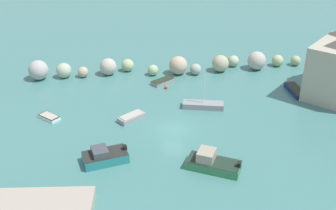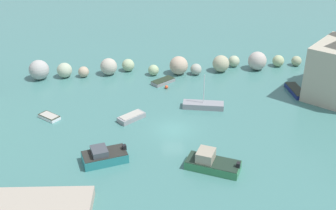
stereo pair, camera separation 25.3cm
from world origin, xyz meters
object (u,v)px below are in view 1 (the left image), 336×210
moored_boat_4 (132,117)px  moored_boat_6 (163,81)px  stone_dock (38,209)px  channel_buoy (166,87)px  moored_boat_5 (212,163)px  moored_boat_3 (203,105)px  moored_boat_7 (295,90)px  moored_boat_2 (49,117)px  moored_boat_1 (105,156)px

moored_boat_4 → moored_boat_6: bearing=27.6°
stone_dock → channel_buoy: 26.54m
moored_boat_5 → moored_boat_6: size_ratio=1.58×
channel_buoy → moored_boat_4: moored_boat_4 is taller
moored_boat_3 → moored_boat_4: moored_boat_3 is taller
moored_boat_5 → moored_boat_7: size_ratio=1.26×
channel_buoy → moored_boat_7: bearing=-12.0°
channel_buoy → moored_boat_3: bearing=-58.3°
channel_buoy → moored_boat_3: size_ratio=0.09×
moored_boat_7 → moored_boat_4: bearing=-77.8°
stone_dock → moored_boat_2: stone_dock is taller
moored_boat_2 → moored_boat_1: bearing=167.7°
channel_buoy → moored_boat_6: 1.88m
moored_boat_6 → stone_dock: bearing=26.4°
stone_dock → moored_boat_4: size_ratio=2.61×
moored_boat_2 → moored_boat_7: moored_boat_7 is taller
channel_buoy → moored_boat_7: size_ratio=0.11×
moored_boat_3 → moored_boat_6: moored_boat_3 is taller
moored_boat_7 → moored_boat_5: bearing=-43.8°
stone_dock → moored_boat_1: (5.56, 6.64, 0.17)m
moored_boat_2 → moored_boat_3: moored_boat_3 is taller
moored_boat_6 → moored_boat_1: bearing=31.2°
channel_buoy → moored_boat_6: bearing=96.7°
stone_dock → moored_boat_5: size_ratio=1.62×
stone_dock → moored_boat_4: stone_dock is taller
channel_buoy → moored_boat_6: size_ratio=0.14×
stone_dock → moored_boat_7: size_ratio=2.03×
moored_boat_3 → moored_boat_6: (-3.99, 7.99, -0.11)m
stone_dock → moored_boat_2: (-0.88, 16.31, -0.22)m
moored_boat_3 → moored_boat_5: moored_boat_3 is taller
moored_boat_3 → moored_boat_2: bearing=-165.3°
moored_boat_3 → moored_boat_5: size_ratio=0.93×
stone_dock → channel_buoy: size_ratio=18.84×
moored_boat_2 → moored_boat_3: 18.53m
moored_boat_3 → moored_boat_6: 8.93m
moored_boat_1 → moored_boat_6: 19.60m
moored_boat_2 → moored_boat_7: (31.58, 2.72, 0.07)m
moored_boat_3 → moored_boat_4: bearing=-154.6°
moored_boat_4 → moored_boat_5: bearing=-91.8°
moored_boat_2 → moored_boat_5: (16.66, -12.24, 0.42)m
stone_dock → moored_boat_3: bearing=43.1°
stone_dock → moored_boat_6: stone_dock is taller
moored_boat_4 → moored_boat_7: size_ratio=0.78×
moored_boat_4 → moored_boat_3: bearing=-24.2°
channel_buoy → moored_boat_4: (-5.18, -7.90, 0.08)m
moored_boat_3 → moored_boat_7: moored_boat_3 is taller
moored_boat_5 → moored_boat_7: bearing=-106.6°
channel_buoy → moored_boat_3: moored_boat_3 is taller
moored_boat_5 → moored_boat_3: bearing=-70.2°
moored_boat_2 → moored_boat_6: bearing=-106.6°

